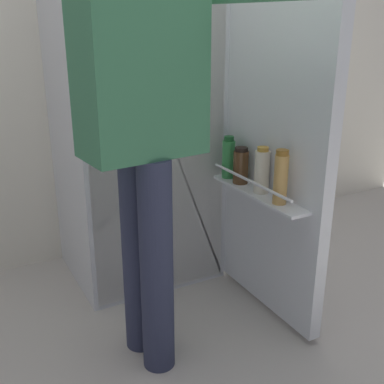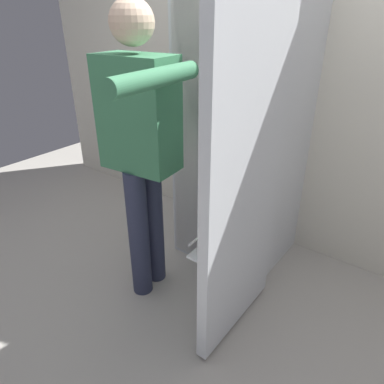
{
  "view_description": "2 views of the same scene",
  "coord_description": "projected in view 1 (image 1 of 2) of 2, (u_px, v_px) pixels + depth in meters",
  "views": [
    {
      "loc": [
        -0.83,
        -1.6,
        1.25
      ],
      "look_at": [
        -0.0,
        -0.05,
        0.61
      ],
      "focal_mm": 44.8,
      "sensor_mm": 36.0,
      "label": 1
    },
    {
      "loc": [
        1.05,
        -1.37,
        1.57
      ],
      "look_at": [
        0.03,
        -0.03,
        0.7
      ],
      "focal_mm": 32.79,
      "sensor_mm": 36.0,
      "label": 2
    }
  ],
  "objects": [
    {
      "name": "ground_plane",
      "position": [
        187.0,
        319.0,
        2.12
      ],
      "size": [
        5.78,
        5.78,
        0.0
      ],
      "primitive_type": "plane",
      "color": "#B7B2A8"
    },
    {
      "name": "kitchen_wall",
      "position": [
        105.0,
        28.0,
        2.45
      ],
      "size": [
        4.4,
        0.1,
        2.42
      ],
      "primitive_type": "cube",
      "color": "silver",
      "rests_on": "ground_plane"
    },
    {
      "name": "refrigerator",
      "position": [
        143.0,
        100.0,
        2.24
      ],
      "size": [
        0.74,
        1.25,
        1.79
      ],
      "color": "silver",
      "rests_on": "ground_plane"
    },
    {
      "name": "person",
      "position": [
        144.0,
        107.0,
        1.58
      ],
      "size": [
        0.57,
        0.69,
        1.64
      ],
      "color": "#2D334C",
      "rests_on": "ground_plane"
    }
  ]
}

